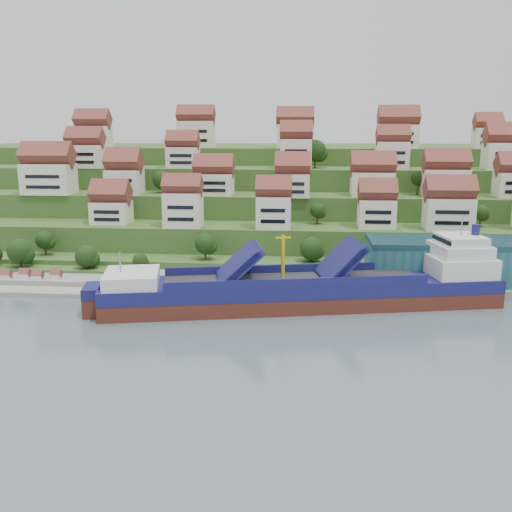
{
  "coord_description": "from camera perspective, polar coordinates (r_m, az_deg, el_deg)",
  "views": [
    {
      "loc": [
        6.04,
        -119.06,
        38.2
      ],
      "look_at": [
        -5.06,
        14.0,
        8.0
      ],
      "focal_mm": 40.0,
      "sensor_mm": 36.0,
      "label": 1
    }
  ],
  "objects": [
    {
      "name": "flagpole",
      "position": [
        133.35,
        9.83,
        -1.03
      ],
      "size": [
        1.28,
        0.16,
        8.0
      ],
      "color": "gray",
      "rests_on": "quay"
    },
    {
      "name": "quay",
      "position": [
        139.8,
        10.34,
        -2.86
      ],
      "size": [
        180.0,
        14.0,
        2.2
      ],
      "primitive_type": "cube",
      "color": "gray",
      "rests_on": "ground"
    },
    {
      "name": "warehouse",
      "position": [
        146.92,
        22.88,
        -0.46
      ],
      "size": [
        60.0,
        15.0,
        10.0
      ],
      "primitive_type": "cube",
      "color": "#265F68",
      "rests_on": "quay"
    },
    {
      "name": "hillside",
      "position": [
        224.39,
        3.21,
        5.68
      ],
      "size": [
        260.0,
        128.0,
        31.0
      ],
      "color": "#2D4C1E",
      "rests_on": "ground"
    },
    {
      "name": "cargo_ship",
      "position": [
        124.79,
        5.77,
        -3.43
      ],
      "size": [
        86.74,
        30.18,
        19.13
      ],
      "rotation": [
        0.0,
        0.0,
        0.2
      ],
      "color": "#502218",
      "rests_on": "ground"
    },
    {
      "name": "beach_huts",
      "position": [
        150.05,
        -21.53,
        -2.09
      ],
      "size": [
        14.4,
        3.7,
        2.2
      ],
      "color": "white",
      "rests_on": "pebble_beach"
    },
    {
      "name": "pebble_beach",
      "position": [
        150.66,
        -20.59,
        -2.58
      ],
      "size": [
        45.0,
        20.0,
        1.0
      ],
      "primitive_type": "cube",
      "color": "gray",
      "rests_on": "ground"
    },
    {
      "name": "ground",
      "position": [
        125.19,
        1.78,
        -5.03
      ],
      "size": [
        300.0,
        300.0,
        0.0
      ],
      "primitive_type": "plane",
      "color": "slate",
      "rests_on": "ground"
    },
    {
      "name": "hillside_village",
      "position": [
        180.76,
        3.83,
        8.45
      ],
      "size": [
        156.26,
        62.25,
        29.41
      ],
      "color": "silver",
      "rests_on": "ground"
    },
    {
      "name": "hillside_trees",
      "position": [
        166.84,
        -2.68,
        5.41
      ],
      "size": [
        134.75,
        62.89,
        31.25
      ],
      "color": "#1E3B13",
      "rests_on": "ground"
    }
  ]
}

